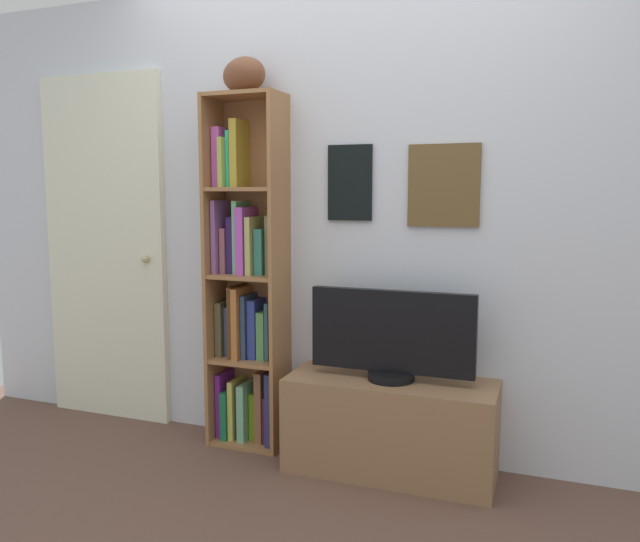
{
  "coord_description": "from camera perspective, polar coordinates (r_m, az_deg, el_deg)",
  "views": [
    {
      "loc": [
        0.93,
        -1.85,
        1.32
      ],
      "look_at": [
        -0.08,
        0.85,
        0.96
      ],
      "focal_mm": 34.64,
      "sensor_mm": 36.0,
      "label": 1
    }
  ],
  "objects": [
    {
      "name": "television",
      "position": [
        2.91,
        6.62,
        -5.99
      ],
      "size": [
        0.78,
        0.22,
        0.43
      ],
      "color": "black",
      "rests_on": "tv_stand"
    },
    {
      "name": "back_wall",
      "position": [
        3.12,
        3.27,
        4.89
      ],
      "size": [
        4.8,
        0.08,
        2.4
      ],
      "color": "silver",
      "rests_on": "ground"
    },
    {
      "name": "door",
      "position": [
        3.82,
        -19.22,
        1.84
      ],
      "size": [
        0.81,
        0.09,
        2.0
      ],
      "color": "silver",
      "rests_on": "ground"
    },
    {
      "name": "football",
      "position": [
        3.24,
        -7.04,
        17.51
      ],
      "size": [
        0.32,
        0.28,
        0.18
      ],
      "primitive_type": "ellipsoid",
      "rotation": [
        0.0,
        0.0,
        -0.49
      ],
      "color": "brown",
      "rests_on": "bookshelf"
    },
    {
      "name": "tv_stand",
      "position": [
        3.04,
        6.5,
        -14.06
      ],
      "size": [
        0.98,
        0.39,
        0.45
      ],
      "color": "#8E6745",
      "rests_on": "ground"
    },
    {
      "name": "bookshelf",
      "position": [
        3.26,
        -6.73,
        -2.26
      ],
      "size": [
        0.39,
        0.24,
        1.82
      ],
      "color": "#9A6940",
      "rests_on": "ground"
    }
  ]
}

